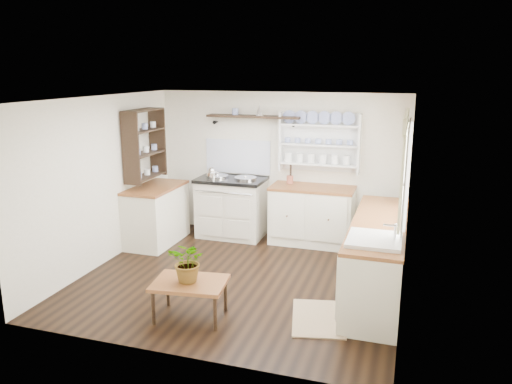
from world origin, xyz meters
The scene contains 19 objects.
floor centered at (0.00, 0.00, 0.00)m, with size 4.00×3.80×0.01m, color black.
wall_back centered at (0.00, 1.90, 1.15)m, with size 4.00×0.02×2.30m, color beige.
wall_right centered at (2.00, 0.00, 1.15)m, with size 0.02×3.80×2.30m, color beige.
wall_left centered at (-2.00, 0.00, 1.15)m, with size 0.02×3.80×2.30m, color beige.
ceiling centered at (0.00, 0.00, 2.30)m, with size 4.00×3.80×0.01m, color white.
window centered at (1.95, 0.15, 1.56)m, with size 0.08×1.55×1.22m.
aga_cooker centered at (-0.70, 1.57, 0.49)m, with size 1.07×0.74×0.99m.
back_cabinets centered at (0.60, 1.60, 0.46)m, with size 1.27×0.63×0.90m.
right_cabinets centered at (1.70, 0.10, 0.46)m, with size 0.62×2.43×0.90m.
belfast_sink centered at (1.70, -0.65, 0.80)m, with size 0.55×0.60×0.45m.
left_cabinets centered at (-1.70, 0.90, 0.46)m, with size 0.62×1.13×0.90m.
plate_rack centered at (0.65, 1.86, 1.56)m, with size 1.20×0.22×0.90m.
high_shelf centered at (-0.40, 1.78, 1.91)m, with size 1.50×0.29×0.16m.
left_shelving centered at (-1.84, 0.90, 1.55)m, with size 0.28×0.80×1.05m, color black.
kettle centered at (-0.98, 1.45, 1.03)m, with size 0.16×0.16×0.20m, color silver, non-canonical shape.
utensil_crock centered at (0.22, 1.68, 0.97)m, with size 0.10×0.10×0.12m, color #A6523D.
center_table centered at (-0.17, -1.17, 0.37)m, with size 0.84×0.65×0.42m.
potted_plant centered at (-0.17, -1.17, 0.65)m, with size 0.41×0.36×0.46m, color #3F7233.
floor_rug centered at (1.16, -0.79, 0.01)m, with size 0.55×0.85×0.02m, color #7E5F49.
Camera 1 is at (2.01, -5.69, 2.64)m, focal length 35.00 mm.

